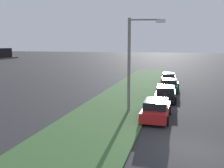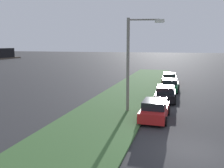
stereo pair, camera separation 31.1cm
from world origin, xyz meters
The scene contains 7 objects.
ground centered at (0.00, 0.00, 0.00)m, with size 300.00×300.00×0.00m, color #2D2D30.
grass_median centered at (10.00, 6.41, 0.06)m, with size 60.00×6.00×0.12m, color #3D6633.
parked_car_red centered at (5.14, 2.68, 0.72)m, with size 4.34×2.09×1.47m.
parked_car_black centered at (11.43, 2.30, 0.72)m, with size 4.33×2.08×1.47m.
parked_car_green centered at (16.68, 2.11, 0.72)m, with size 4.34×2.10×1.47m.
parked_car_orange centered at (22.87, 2.50, 0.72)m, with size 4.33×2.07×1.47m.
streetlight centered at (6.72, 4.69, 4.39)m, with size 0.84×2.85×7.50m.
Camera 1 is at (-12.93, 1.19, 5.51)m, focal length 40.14 mm.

